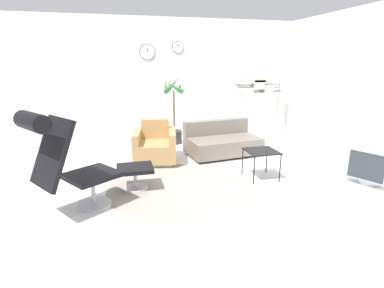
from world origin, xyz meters
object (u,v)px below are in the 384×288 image
potted_plant (174,122)px  shelf_unit (258,87)px  couch_low (222,143)px  side_table (261,153)px  crt_television (372,165)px  armchair_red (155,147)px  lounge_chair (63,156)px  ottoman (135,172)px

potted_plant → shelf_unit: bearing=9.5°
couch_low → shelf_unit: (1.42, 1.43, 0.98)m
side_table → potted_plant: (-0.95, 2.45, 0.08)m
couch_low → crt_television: (1.72, -1.99, 0.06)m
potted_plant → shelf_unit: (2.20, 0.37, 0.72)m
armchair_red → potted_plant: (0.58, 1.18, 0.22)m
lounge_chair → potted_plant: (1.87, 2.97, -0.25)m
shelf_unit → couch_low: bearing=-134.8°
shelf_unit → crt_television: bearing=-84.9°
lounge_chair → crt_television: bearing=54.1°
lounge_chair → shelf_unit: bearing=94.5°
crt_television → shelf_unit: shelf_unit is taller
crt_television → shelf_unit: 3.55m
lounge_chair → ottoman: (0.84, 0.59, -0.49)m
lounge_chair → couch_low: lounge_chair is taller
potted_plant → shelf_unit: 2.34m
lounge_chair → crt_television: size_ratio=1.85×
side_table → crt_television: crt_television is taller
ottoman → armchair_red: size_ratio=0.56×
side_table → potted_plant: 2.63m
side_table → ottoman: bearing=178.3°
ottoman → shelf_unit: size_ratio=0.32×
ottoman → potted_plant: 2.61m
potted_plant → armchair_red: bearing=-116.2°
lounge_chair → couch_low: 3.31m
couch_low → crt_television: bearing=123.4°
ottoman → couch_low: 2.24m
ottoman → couch_low: (1.81, 1.33, -0.02)m
lounge_chair → side_table: 2.89m
ottoman → shelf_unit: 4.35m
couch_low → side_table: 1.41m
armchair_red → couch_low: bearing=-165.1°
side_table → potted_plant: bearing=111.2°
armchair_red → shelf_unit: (2.78, 1.55, 0.94)m
armchair_red → shelf_unit: bearing=-141.1°
side_table → crt_television: 1.67m
crt_television → armchair_red: bearing=32.2°
armchair_red → crt_television: armchair_red is taller
lounge_chair → potted_plant: potted_plant is taller
armchair_red → shelf_unit: 3.32m
lounge_chair → crt_television: 4.39m
lounge_chair → side_table: lounge_chair is taller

